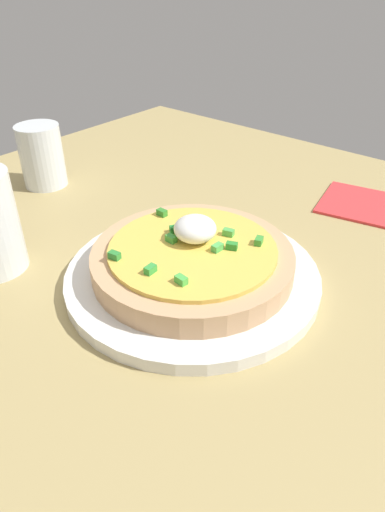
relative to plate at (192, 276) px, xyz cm
name	(u,v)px	position (x,y,z in cm)	size (l,w,h in cm)	color
dining_table	(150,247)	(3.27, 10.40, -1.85)	(97.77, 87.67, 2.15)	tan
plate	(192,276)	(0.00, 0.00, 0.00)	(29.70, 29.70, 1.54)	white
pizza	(193,258)	(0.06, 0.04, 2.45)	(23.31, 23.31, 6.12)	tan
cup_near	(42,159)	(5.18, 36.30, 3.75)	(6.97, 6.97, 10.04)	silver
napkin	(362,204)	(31.76, -7.58, -0.57)	(11.91, 11.91, 0.40)	red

